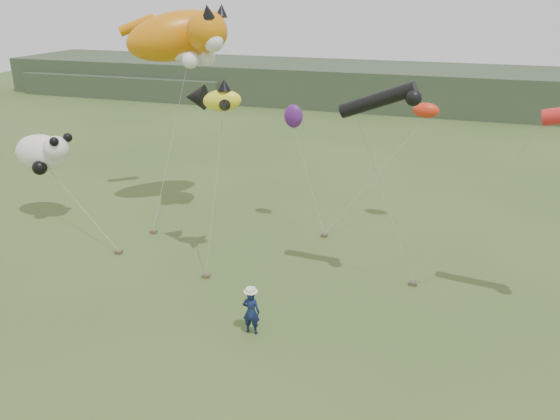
% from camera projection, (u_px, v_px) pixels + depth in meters
% --- Properties ---
extents(ground, '(120.00, 120.00, 0.00)m').
position_uv_depth(ground, '(223.00, 329.00, 19.72)').
color(ground, '#385123').
rests_on(ground, ground).
extents(headland, '(90.00, 13.00, 4.00)m').
position_uv_depth(headland, '(362.00, 86.00, 59.37)').
color(headland, '#2D3D28').
rests_on(headland, ground).
extents(festival_attendant, '(0.65, 0.45, 1.71)m').
position_uv_depth(festival_attendant, '(251.00, 312.00, 19.19)').
color(festival_attendant, '#111D43').
rests_on(festival_attendant, ground).
extents(sandbag_anchors, '(13.62, 5.91, 0.16)m').
position_uv_depth(sandbag_anchors, '(240.00, 254.00, 25.18)').
color(sandbag_anchors, brown).
rests_on(sandbag_anchors, ground).
extents(cat_kite, '(6.95, 5.42, 3.20)m').
position_uv_depth(cat_kite, '(184.00, 36.00, 27.05)').
color(cat_kite, orange).
rests_on(cat_kite, ground).
extents(fish_kite, '(2.69, 1.78, 1.36)m').
position_uv_depth(fish_kite, '(212.00, 98.00, 21.99)').
color(fish_kite, yellow).
rests_on(fish_kite, ground).
extents(tube_kites, '(10.16, 1.42, 1.56)m').
position_uv_depth(tube_kites, '(494.00, 106.00, 18.52)').
color(tube_kites, black).
rests_on(tube_kites, ground).
extents(panda_kite, '(3.32, 2.15, 2.07)m').
position_uv_depth(panda_kite, '(43.00, 152.00, 28.10)').
color(panda_kite, white).
rests_on(panda_kite, ground).
extents(misc_kites, '(7.19, 2.41, 1.27)m').
position_uv_depth(misc_kites, '(359.00, 113.00, 26.26)').
color(misc_kites, red).
rests_on(misc_kites, ground).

